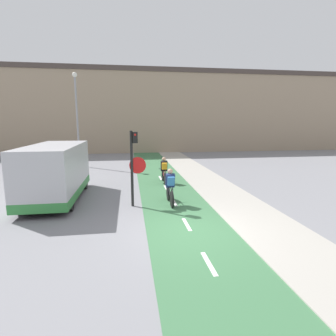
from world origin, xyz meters
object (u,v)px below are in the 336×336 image
traffic_light_pole (134,160)px  van (56,173)px  cyclist_near (170,188)px  cyclist_far (164,171)px  street_lamp_far (77,110)px

traffic_light_pole → van: 3.76m
traffic_light_pole → van: bearing=156.5°
van → cyclist_near: bearing=-16.9°
cyclist_far → van: size_ratio=0.31×
traffic_light_pole → street_lamp_far: street_lamp_far is taller
traffic_light_pole → street_lamp_far: size_ratio=0.44×
street_lamp_far → van: street_lamp_far is taller
cyclist_near → traffic_light_pole: bearing=179.8°
street_lamp_far → cyclist_far: (5.76, -6.63, -3.57)m
cyclist_far → traffic_light_pole: bearing=-114.0°
cyclist_near → van: (-4.86, 1.48, 0.48)m
cyclist_far → van: 5.68m
cyclist_near → cyclist_far: (0.26, 3.89, -0.01)m
street_lamp_far → traffic_light_pole: bearing=-69.1°
street_lamp_far → cyclist_far: 9.48m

